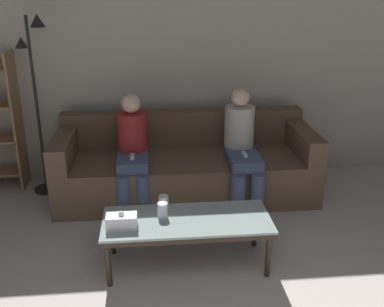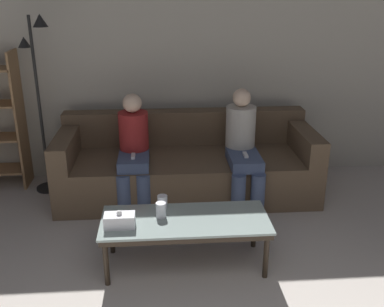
# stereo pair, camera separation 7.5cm
# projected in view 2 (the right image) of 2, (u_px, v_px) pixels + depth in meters

# --- Properties ---
(wall_back) EXTENTS (12.00, 0.06, 2.60)m
(wall_back) POSITION_uv_depth(u_px,v_px,m) (183.00, 58.00, 4.75)
(wall_back) COLOR #B7B2A3
(wall_back) RESTS_ON ground_plane
(couch) EXTENTS (2.53, 0.96, 0.78)m
(couch) POSITION_uv_depth(u_px,v_px,m) (187.00, 166.00, 4.58)
(couch) COLOR brown
(couch) RESTS_ON ground_plane
(coffee_table) EXTENTS (1.25, 0.52, 0.39)m
(coffee_table) POSITION_uv_depth(u_px,v_px,m) (185.00, 223.00, 3.34)
(coffee_table) COLOR #8C9E99
(coffee_table) RESTS_ON ground_plane
(cup_near_left) EXTENTS (0.08, 0.08, 0.10)m
(cup_near_left) POSITION_uv_depth(u_px,v_px,m) (162.00, 202.00, 3.48)
(cup_near_left) COLOR silver
(cup_near_left) RESTS_ON coffee_table
(cup_near_right) EXTENTS (0.08, 0.08, 0.12)m
(cup_near_right) POSITION_uv_depth(u_px,v_px,m) (161.00, 210.00, 3.34)
(cup_near_right) COLOR silver
(cup_near_right) RESTS_ON coffee_table
(tissue_box) EXTENTS (0.22, 0.12, 0.13)m
(tissue_box) POSITION_uv_depth(u_px,v_px,m) (120.00, 221.00, 3.20)
(tissue_box) COLOR white
(tissue_box) RESTS_ON coffee_table
(standing_lamp) EXTENTS (0.31, 0.26, 1.77)m
(standing_lamp) POSITION_uv_depth(u_px,v_px,m) (39.00, 87.00, 4.37)
(standing_lamp) COLOR black
(standing_lamp) RESTS_ON ground_plane
(seated_person_left_end) EXTENTS (0.31, 0.62, 1.07)m
(seated_person_left_end) POSITION_uv_depth(u_px,v_px,m) (134.00, 149.00, 4.24)
(seated_person_left_end) COLOR #47567A
(seated_person_left_end) RESTS_ON ground_plane
(seated_person_mid_left) EXTENTS (0.31, 0.70, 1.10)m
(seated_person_mid_left) POSITION_uv_depth(u_px,v_px,m) (243.00, 146.00, 4.29)
(seated_person_mid_left) COLOR #47567A
(seated_person_mid_left) RESTS_ON ground_plane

